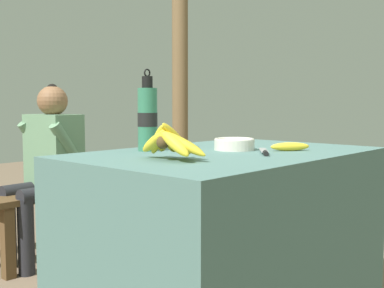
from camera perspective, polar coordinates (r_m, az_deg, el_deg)
The scene contains 10 objects.
market_counter at distance 2.11m, azimuth 4.12°, elevation -10.98°, with size 1.31×0.86×0.74m.
banana_bunch_ripe at distance 1.74m, azimuth -2.64°, elevation 0.25°, with size 0.18×0.31×0.15m.
serving_bowl at distance 2.11m, azimuth 5.03°, elevation 0.04°, with size 0.18×0.18×0.05m.
water_bottle at distance 2.07m, azimuth -5.29°, elevation 3.11°, with size 0.09×0.09×0.35m.
loose_banana_front at distance 2.11m, azimuth 11.54°, elevation -0.30°, with size 0.16×0.13×0.04m.
knife at distance 1.96m, azimuth 8.60°, elevation -0.91°, with size 0.20×0.16×0.02m.
wooden_bench at distance 3.20m, azimuth -12.09°, elevation -5.95°, with size 1.43×0.32×0.43m.
seated_vendor at distance 2.96m, azimuth -16.83°, elevation -1.86°, with size 0.41×0.40×1.06m.
banana_bunch_green at distance 3.44m, azimuth -6.39°, elevation -2.85°, with size 0.16×0.25×0.13m.
support_post_far at distance 4.25m, azimuth -1.43°, elevation 9.90°, with size 0.14×0.14×2.64m.
Camera 1 is at (-1.59, -1.26, 0.95)m, focal length 45.00 mm.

